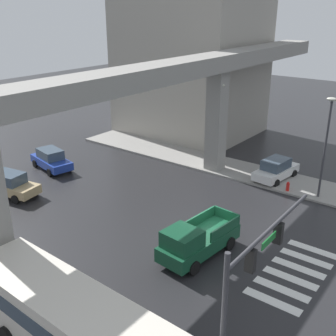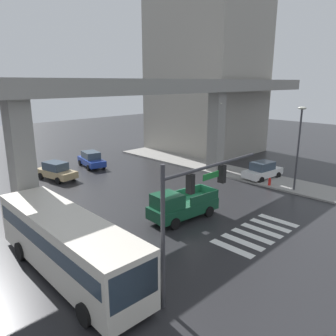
{
  "view_description": "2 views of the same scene",
  "coord_description": "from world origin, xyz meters",
  "px_view_note": "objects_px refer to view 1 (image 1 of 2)",
  "views": [
    {
      "loc": [
        -18.08,
        -11.11,
        12.81
      ],
      "look_at": [
        2.18,
        4.37,
        2.76
      ],
      "focal_mm": 44.29,
      "sensor_mm": 36.0,
      "label": 1
    },
    {
      "loc": [
        -17.22,
        -14.91,
        9.2
      ],
      "look_at": [
        0.3,
        2.76,
        2.64
      ],
      "focal_mm": 35.07,
      "sensor_mm": 36.0,
      "label": 2
    }
  ],
  "objects_px": {
    "street_lamp_near_corner": "(327,137)",
    "sedan_white": "(276,169)",
    "fire_hydrant": "(288,187)",
    "city_bus": "(79,329)",
    "sedan_blue": "(51,159)",
    "traffic_signal_mast": "(250,277)",
    "street_lamp_mid_block": "(219,118)",
    "pickup_truck": "(196,241)",
    "sedan_tan": "(10,184)"
  },
  "relations": [
    {
      "from": "city_bus",
      "to": "sedan_tan",
      "type": "distance_m",
      "value": 17.21
    },
    {
      "from": "pickup_truck",
      "to": "sedan_blue",
      "type": "relative_size",
      "value": 1.15
    },
    {
      "from": "traffic_signal_mast",
      "to": "sedan_blue",
      "type": "bearing_deg",
      "value": 68.36
    },
    {
      "from": "traffic_signal_mast",
      "to": "street_lamp_mid_block",
      "type": "distance_m",
      "value": 20.27
    },
    {
      "from": "sedan_tan",
      "to": "sedan_blue",
      "type": "bearing_deg",
      "value": 19.91
    },
    {
      "from": "sedan_white",
      "to": "sedan_tan",
      "type": "bearing_deg",
      "value": 135.66
    },
    {
      "from": "sedan_blue",
      "to": "traffic_signal_mast",
      "type": "bearing_deg",
      "value": -111.64
    },
    {
      "from": "sedan_blue",
      "to": "fire_hydrant",
      "type": "distance_m",
      "value": 19.08
    },
    {
      "from": "sedan_tan",
      "to": "street_lamp_near_corner",
      "type": "distance_m",
      "value": 22.34
    },
    {
      "from": "street_lamp_near_corner",
      "to": "street_lamp_mid_block",
      "type": "distance_m",
      "value": 8.37
    },
    {
      "from": "street_lamp_near_corner",
      "to": "sedan_tan",
      "type": "bearing_deg",
      "value": 126.0
    },
    {
      "from": "sedan_white",
      "to": "fire_hydrant",
      "type": "bearing_deg",
      "value": -135.31
    },
    {
      "from": "traffic_signal_mast",
      "to": "fire_hydrant",
      "type": "bearing_deg",
      "value": 16.93
    },
    {
      "from": "sedan_blue",
      "to": "sedan_white",
      "type": "bearing_deg",
      "value": -59.64
    },
    {
      "from": "pickup_truck",
      "to": "traffic_signal_mast",
      "type": "height_order",
      "value": "traffic_signal_mast"
    },
    {
      "from": "sedan_blue",
      "to": "traffic_signal_mast",
      "type": "distance_m",
      "value": 24.51
    },
    {
      "from": "city_bus",
      "to": "sedan_white",
      "type": "height_order",
      "value": "city_bus"
    },
    {
      "from": "city_bus",
      "to": "fire_hydrant",
      "type": "relative_size",
      "value": 12.78
    },
    {
      "from": "street_lamp_near_corner",
      "to": "fire_hydrant",
      "type": "xyz_separation_m",
      "value": [
        -0.4,
        2.11,
        -4.13
      ]
    },
    {
      "from": "traffic_signal_mast",
      "to": "sedan_white",
      "type": "bearing_deg",
      "value": 20.33
    },
    {
      "from": "street_lamp_mid_block",
      "to": "street_lamp_near_corner",
      "type": "bearing_deg",
      "value": -90.0
    },
    {
      "from": "sedan_blue",
      "to": "city_bus",
      "type": "bearing_deg",
      "value": -124.97
    },
    {
      "from": "traffic_signal_mast",
      "to": "city_bus",
      "type": "bearing_deg",
      "value": 122.68
    },
    {
      "from": "pickup_truck",
      "to": "street_lamp_mid_block",
      "type": "height_order",
      "value": "street_lamp_mid_block"
    },
    {
      "from": "sedan_tan",
      "to": "street_lamp_mid_block",
      "type": "xyz_separation_m",
      "value": [
        12.95,
        -9.45,
        3.7
      ]
    },
    {
      "from": "city_bus",
      "to": "traffic_signal_mast",
      "type": "distance_m",
      "value": 6.61
    },
    {
      "from": "sedan_blue",
      "to": "traffic_signal_mast",
      "type": "xyz_separation_m",
      "value": [
        -8.94,
        -22.54,
        3.53
      ]
    },
    {
      "from": "pickup_truck",
      "to": "street_lamp_mid_block",
      "type": "relative_size",
      "value": 0.73
    },
    {
      "from": "sedan_white",
      "to": "street_lamp_mid_block",
      "type": "height_order",
      "value": "street_lamp_mid_block"
    },
    {
      "from": "pickup_truck",
      "to": "fire_hydrant",
      "type": "relative_size",
      "value": 6.18
    },
    {
      "from": "street_lamp_near_corner",
      "to": "sedan_white",
      "type": "bearing_deg",
      "value": 70.57
    },
    {
      "from": "street_lamp_near_corner",
      "to": "fire_hydrant",
      "type": "relative_size",
      "value": 8.52
    },
    {
      "from": "traffic_signal_mast",
      "to": "pickup_truck",
      "type": "bearing_deg",
      "value": 46.46
    },
    {
      "from": "sedan_blue",
      "to": "street_lamp_mid_block",
      "type": "distance_m",
      "value": 14.26
    },
    {
      "from": "sedan_blue",
      "to": "sedan_tan",
      "type": "xyz_separation_m",
      "value": [
        -5.05,
        -1.83,
        0.0
      ]
    },
    {
      "from": "city_bus",
      "to": "fire_hydrant",
      "type": "distance_m",
      "value": 19.75
    },
    {
      "from": "pickup_truck",
      "to": "street_lamp_near_corner",
      "type": "relative_size",
      "value": 0.73
    },
    {
      "from": "traffic_signal_mast",
      "to": "street_lamp_mid_block",
      "type": "bearing_deg",
      "value": 33.79
    },
    {
      "from": "sedan_white",
      "to": "street_lamp_near_corner",
      "type": "height_order",
      "value": "street_lamp_near_corner"
    },
    {
      "from": "sedan_blue",
      "to": "street_lamp_near_corner",
      "type": "relative_size",
      "value": 0.63
    },
    {
      "from": "traffic_signal_mast",
      "to": "sedan_tan",
      "type": "bearing_deg",
      "value": 79.35
    },
    {
      "from": "traffic_signal_mast",
      "to": "street_lamp_mid_block",
      "type": "height_order",
      "value": "street_lamp_mid_block"
    },
    {
      "from": "city_bus",
      "to": "sedan_blue",
      "type": "height_order",
      "value": "city_bus"
    },
    {
      "from": "sedan_tan",
      "to": "fire_hydrant",
      "type": "distance_m",
      "value": 20.11
    },
    {
      "from": "city_bus",
      "to": "traffic_signal_mast",
      "type": "relative_size",
      "value": 1.67
    },
    {
      "from": "street_lamp_mid_block",
      "to": "sedan_blue",
      "type": "bearing_deg",
      "value": 125.02
    },
    {
      "from": "sedan_blue",
      "to": "sedan_white",
      "type": "xyz_separation_m",
      "value": [
        9.26,
        -15.8,
        0.0
      ]
    },
    {
      "from": "street_lamp_near_corner",
      "to": "street_lamp_mid_block",
      "type": "height_order",
      "value": "same"
    },
    {
      "from": "sedan_blue",
      "to": "street_lamp_mid_block",
      "type": "relative_size",
      "value": 0.63
    },
    {
      "from": "city_bus",
      "to": "sedan_blue",
      "type": "relative_size",
      "value": 2.38
    }
  ]
}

